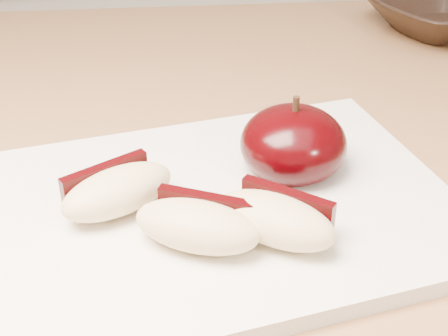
{
  "coord_description": "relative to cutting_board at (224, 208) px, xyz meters",
  "views": [
    {
      "loc": [
        -0.03,
        0.06,
        1.15
      ],
      "look_at": [
        0.0,
        0.39,
        0.94
      ],
      "focal_mm": 50.0,
      "sensor_mm": 36.0,
      "label": 1
    }
  ],
  "objects": [
    {
      "name": "back_cabinet",
      "position": [
        -0.0,
        0.81,
        -0.44
      ],
      "size": [
        2.4,
        0.62,
        0.94
      ],
      "color": "silver",
      "rests_on": "ground"
    },
    {
      "name": "cutting_board",
      "position": [
        0.0,
        0.0,
        0.0
      ],
      "size": [
        0.33,
        0.27,
        0.01
      ],
      "primitive_type": "cube",
      "rotation": [
        0.0,
        0.0,
        0.21
      ],
      "color": "white",
      "rests_on": "island_counter"
    },
    {
      "name": "apple_half",
      "position": [
        0.05,
        0.04,
        0.02
      ],
      "size": [
        0.07,
        0.07,
        0.06
      ],
      "rotation": [
        0.0,
        0.0,
        0.0
      ],
      "color": "black",
      "rests_on": "cutting_board"
    },
    {
      "name": "apple_wedge_a",
      "position": [
        -0.07,
        -0.0,
        0.02
      ],
      "size": [
        0.08,
        0.07,
        0.03
      ],
      "rotation": [
        0.0,
        0.0,
        0.56
      ],
      "color": "beige",
      "rests_on": "cutting_board"
    },
    {
      "name": "apple_wedge_b",
      "position": [
        -0.02,
        -0.04,
        0.02
      ],
      "size": [
        0.08,
        0.06,
        0.03
      ],
      "rotation": [
        0.0,
        0.0,
        -0.41
      ],
      "color": "beige",
      "rests_on": "cutting_board"
    },
    {
      "name": "apple_wedge_c",
      "position": [
        0.03,
        -0.04,
        0.02
      ],
      "size": [
        0.08,
        0.07,
        0.03
      ],
      "rotation": [
        0.0,
        0.0,
        -0.63
      ],
      "color": "beige",
      "rests_on": "cutting_board"
    },
    {
      "name": "bowl",
      "position": [
        0.27,
        0.32,
        0.01
      ],
      "size": [
        0.2,
        0.2,
        0.04
      ],
      "primitive_type": "imported",
      "rotation": [
        0.0,
        0.0,
        0.33
      ],
      "color": "black",
      "rests_on": "island_counter"
    }
  ]
}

